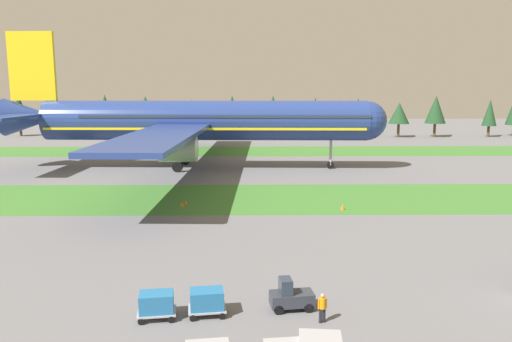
{
  "coord_description": "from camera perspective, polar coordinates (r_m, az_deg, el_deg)",
  "views": [
    {
      "loc": [
        -5.95,
        -16.97,
        13.18
      ],
      "look_at": [
        -5.26,
        37.74,
        4.0
      ],
      "focal_mm": 34.59,
      "sensor_mm": 36.0,
      "label": 1
    }
  ],
  "objects": [
    {
      "name": "cargo_dolly_second",
      "position": [
        30.03,
        -11.43,
        -14.77
      ],
      "size": [
        2.38,
        1.78,
        1.55
      ],
      "rotation": [
        0.0,
        0.0,
        -1.44
      ],
      "color": "#A3A3A8",
      "rests_on": "ground"
    },
    {
      "name": "taxiway_marker_2",
      "position": [
        56.52,
        -8.53,
        -3.8
      ],
      "size": [
        0.44,
        0.44,
        0.51
      ],
      "primitive_type": "cone",
      "color": "orange",
      "rests_on": "ground"
    },
    {
      "name": "ground_crew_marshaller",
      "position": [
        29.25,
        7.68,
        -15.3
      ],
      "size": [
        0.54,
        0.36,
        1.74
      ],
      "rotation": [
        0.0,
        0.0,
        0.29
      ],
      "color": "black",
      "rests_on": "ground"
    },
    {
      "name": "taxiway_marker_0",
      "position": [
        57.5,
        -8.12,
        -3.58
      ],
      "size": [
        0.44,
        0.44,
        0.48
      ],
      "primitive_type": "cone",
      "color": "orange",
      "rests_on": "ground"
    },
    {
      "name": "airliner",
      "position": [
        82.22,
        -7.14,
        5.83
      ],
      "size": [
        63.19,
        77.64,
        22.29
      ],
      "rotation": [
        0.0,
        0.0,
        -1.61
      ],
      "color": "navy",
      "rests_on": "ground"
    },
    {
      "name": "grass_strip_near",
      "position": [
        60.46,
        4.95,
        -3.1
      ],
      "size": [
        320.0,
        16.77,
        0.01
      ],
      "primitive_type": "cube",
      "color": "#3D752D",
      "rests_on": "ground"
    },
    {
      "name": "baggage_tug",
      "position": [
        30.65,
        4.02,
        -14.29
      ],
      "size": [
        2.75,
        1.64,
        1.97
      ],
      "rotation": [
        0.0,
        0.0,
        -1.44
      ],
      "color": "#2D333D",
      "rests_on": "ground"
    },
    {
      "name": "distant_tree_line",
      "position": [
        135.99,
        0.78,
        6.99
      ],
      "size": [
        143.69,
        10.03,
        12.0
      ],
      "color": "#4C3823",
      "rests_on": "ground"
    },
    {
      "name": "grass_strip_far",
      "position": [
        105.25,
        2.52,
        2.32
      ],
      "size": [
        320.0,
        16.77,
        0.01
      ],
      "primitive_type": "cube",
      "color": "#3D752D",
      "rests_on": "ground"
    },
    {
      "name": "taxiway_marker_1",
      "position": [
        55.13,
        9.99,
        -4.11
      ],
      "size": [
        0.44,
        0.44,
        0.64
      ],
      "primitive_type": "cone",
      "color": "orange",
      "rests_on": "ground"
    },
    {
      "name": "cargo_dolly_lead",
      "position": [
        30.0,
        -5.71,
        -14.65
      ],
      "size": [
        2.38,
        1.78,
        1.55
      ],
      "rotation": [
        0.0,
        0.0,
        -1.44
      ],
      "color": "#A3A3A8",
      "rests_on": "ground"
    }
  ]
}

